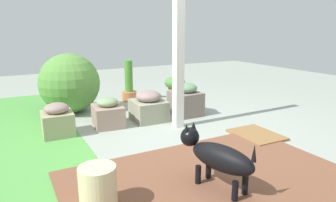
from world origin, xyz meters
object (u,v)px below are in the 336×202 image
at_px(stone_planter_nearest, 185,100).
at_px(stone_planter_near, 149,107).
at_px(porch_pillar, 179,33).
at_px(round_shrub, 70,83).
at_px(doormat, 256,135).
at_px(stone_planter_far, 57,120).
at_px(ceramic_urn, 98,188).
at_px(dog, 217,156).
at_px(terracotta_pot_broad, 175,87).
at_px(terracotta_pot_tall, 129,86).
at_px(stone_planter_mid, 108,113).

height_order(stone_planter_nearest, stone_planter_near, stone_planter_nearest).
distance_m(porch_pillar, round_shrub, 1.89).
relative_size(stone_planter_near, doormat, 0.82).
bearing_deg(stone_planter_far, ceramic_urn, 179.90).
bearing_deg(round_shrub, ceramic_urn, 172.65).
distance_m(porch_pillar, ceramic_urn, 2.20).
bearing_deg(round_shrub, dog, -168.81).
distance_m(terracotta_pot_broad, terracotta_pot_tall, 0.80).
xyz_separation_m(terracotta_pot_tall, dog, (-3.11, 0.48, 0.02)).
relative_size(stone_planter_near, terracotta_pot_tall, 0.68).
height_order(stone_planter_far, round_shrub, round_shrub).
distance_m(stone_planter_nearest, stone_planter_mid, 1.17).
bearing_deg(ceramic_urn, doormat, -74.56).
relative_size(stone_planter_far, terracotta_pot_broad, 0.92).
relative_size(round_shrub, terracotta_pot_tall, 1.26).
height_order(round_shrub, terracotta_pot_tall, round_shrub).
distance_m(stone_planter_far, terracotta_pot_tall, 1.84).
bearing_deg(doormat, terracotta_pot_broad, 0.07).
height_order(terracotta_pot_broad, terracotta_pot_tall, terracotta_pot_tall).
xyz_separation_m(stone_planter_nearest, stone_planter_near, (0.00, 0.59, -0.03)).
relative_size(stone_planter_mid, terracotta_pot_tall, 0.65).
bearing_deg(terracotta_pot_broad, round_shrub, 84.70).
xyz_separation_m(stone_planter_near, terracotta_pot_tall, (1.19, -0.18, 0.07)).
bearing_deg(stone_planter_nearest, stone_planter_far, 90.70).
height_order(ceramic_urn, doormat, ceramic_urn).
bearing_deg(doormat, stone_planter_near, 35.79).
distance_m(porch_pillar, stone_planter_mid, 1.37).
bearing_deg(terracotta_pot_broad, ceramic_urn, 140.74).
xyz_separation_m(stone_planter_nearest, stone_planter_mid, (0.02, 1.17, -0.05)).
xyz_separation_m(stone_planter_mid, dog, (-1.94, -0.27, 0.11)).
xyz_separation_m(porch_pillar, ceramic_urn, (-1.32, 1.42, -1.03)).
relative_size(stone_planter_near, ceramic_urn, 1.46).
xyz_separation_m(stone_planter_far, dog, (-1.90, -0.91, 0.10)).
distance_m(terracotta_pot_tall, dog, 3.15).
relative_size(porch_pillar, stone_planter_nearest, 5.01).
bearing_deg(doormat, porch_pillar, 40.63).
relative_size(stone_planter_nearest, terracotta_pot_broad, 1.10).
height_order(stone_planter_nearest, dog, dog).
relative_size(ceramic_urn, doormat, 0.56).
relative_size(dog, doormat, 1.20).
distance_m(stone_planter_mid, stone_planter_far, 0.63).
height_order(stone_planter_mid, dog, dog).
xyz_separation_m(stone_planter_mid, terracotta_pot_tall, (1.17, -0.75, 0.09)).
xyz_separation_m(stone_planter_far, terracotta_pot_tall, (1.22, -1.38, 0.08)).
bearing_deg(ceramic_urn, terracotta_pot_broad, -39.26).
height_order(stone_planter_near, doormat, stone_planter_near).
relative_size(stone_planter_nearest, round_shrub, 0.53).
distance_m(stone_planter_mid, dog, 1.96).
bearing_deg(stone_planter_near, round_shrub, 43.01).
distance_m(stone_planter_nearest, doormat, 1.24).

